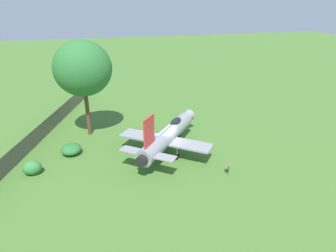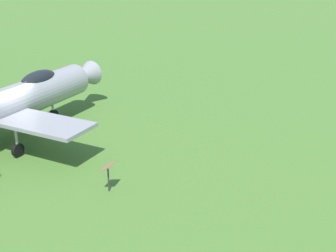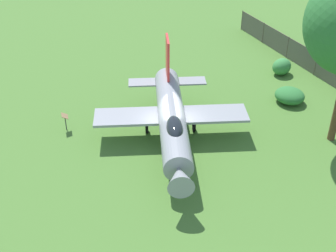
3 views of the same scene
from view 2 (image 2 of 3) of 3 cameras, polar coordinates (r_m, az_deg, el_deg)
ground_plane at (r=23.00m, az=-18.34°, el=-1.80°), size 200.00×200.00×0.00m
display_jet at (r=22.62m, az=-18.25°, el=2.65°), size 9.64×10.75×5.15m
info_plaque at (r=17.46m, az=-7.19°, el=-5.26°), size 0.63×0.72×1.14m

